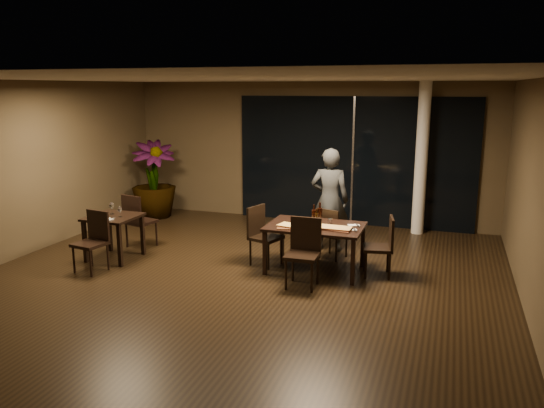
% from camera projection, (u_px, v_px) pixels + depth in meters
% --- Properties ---
extents(ground, '(8.00, 8.00, 0.00)m').
position_uv_depth(ground, '(238.00, 280.00, 8.09)').
color(ground, black).
rests_on(ground, ground).
extents(wall_back, '(8.00, 0.10, 3.00)m').
position_uv_depth(wall_back, '(308.00, 152.00, 11.51)').
color(wall_back, '#473A25').
rests_on(wall_back, ground).
extents(wall_front, '(8.00, 0.10, 3.00)m').
position_uv_depth(wall_front, '(31.00, 273.00, 4.02)').
color(wall_front, '#473A25').
rests_on(wall_front, ground).
extents(wall_left, '(0.10, 8.00, 3.00)m').
position_uv_depth(wall_left, '(17.00, 170.00, 9.04)').
color(wall_left, '#473A25').
rests_on(wall_left, ground).
extents(wall_right, '(0.10, 8.00, 3.00)m').
position_uv_depth(wall_right, '(542.00, 202.00, 6.49)').
color(wall_right, '#473A25').
rests_on(wall_right, ground).
extents(ceiling, '(8.00, 8.00, 0.04)m').
position_uv_depth(ceiling, '(235.00, 77.00, 7.44)').
color(ceiling, silver).
rests_on(ceiling, wall_back).
extents(window_panel, '(5.00, 0.06, 2.70)m').
position_uv_depth(window_panel, '(353.00, 162.00, 11.14)').
color(window_panel, black).
rests_on(window_panel, ground).
extents(column, '(0.24, 0.24, 3.00)m').
position_uv_depth(column, '(421.00, 159.00, 10.38)').
color(column, white).
rests_on(column, ground).
extents(main_table, '(1.50, 1.00, 0.75)m').
position_uv_depth(main_table, '(315.00, 230.00, 8.37)').
color(main_table, black).
rests_on(main_table, ground).
extents(side_table, '(0.80, 0.80, 0.75)m').
position_uv_depth(side_table, '(113.00, 223.00, 8.99)').
color(side_table, black).
rests_on(side_table, ground).
extents(chair_main_far, '(0.52, 0.52, 0.89)m').
position_uv_depth(chair_main_far, '(331.00, 231.00, 8.99)').
color(chair_main_far, black).
rests_on(chair_main_far, ground).
extents(chair_main_near, '(0.48, 0.48, 1.01)m').
position_uv_depth(chair_main_near, '(304.00, 248.00, 7.78)').
color(chair_main_near, black).
rests_on(chair_main_near, ground).
extents(chair_main_left, '(0.56, 0.56, 0.97)m').
position_uv_depth(chair_main_left, '(262.00, 232.00, 8.73)').
color(chair_main_left, black).
rests_on(chair_main_left, ground).
extents(chair_main_right, '(0.51, 0.51, 0.94)m').
position_uv_depth(chair_main_right, '(383.00, 243.00, 8.16)').
color(chair_main_right, black).
rests_on(chair_main_right, ground).
extents(chair_side_far, '(0.56, 0.56, 0.99)m').
position_uv_depth(chair_side_far, '(137.00, 218.00, 9.61)').
color(chair_side_far, black).
rests_on(chair_side_far, ground).
extents(chair_side_near, '(0.51, 0.51, 0.96)m').
position_uv_depth(chair_side_near, '(94.00, 238.00, 8.43)').
color(chair_side_near, black).
rests_on(chair_side_near, ground).
extents(diner, '(0.66, 0.46, 1.85)m').
position_uv_depth(diner, '(330.00, 200.00, 9.40)').
color(diner, '#2A2C2E').
rests_on(diner, ground).
extents(potted_plant, '(1.32, 1.32, 1.72)m').
position_uv_depth(potted_plant, '(154.00, 179.00, 11.86)').
color(potted_plant, '#1D4E1A').
rests_on(potted_plant, ground).
extents(pizza_board_left, '(0.60, 0.42, 0.01)m').
position_uv_depth(pizza_board_left, '(294.00, 227.00, 8.20)').
color(pizza_board_left, '#4B2918').
rests_on(pizza_board_left, main_table).
extents(pizza_board_right, '(0.61, 0.36, 0.01)m').
position_uv_depth(pizza_board_right, '(333.00, 229.00, 8.12)').
color(pizza_board_right, '#412215').
rests_on(pizza_board_right, main_table).
extents(oblong_pizza_left, '(0.54, 0.33, 0.02)m').
position_uv_depth(oblong_pizza_left, '(294.00, 226.00, 8.20)').
color(oblong_pizza_left, maroon).
rests_on(oblong_pizza_left, pizza_board_left).
extents(oblong_pizza_right, '(0.53, 0.25, 0.02)m').
position_uv_depth(oblong_pizza_right, '(333.00, 228.00, 8.11)').
color(oblong_pizza_right, maroon).
rests_on(oblong_pizza_right, pizza_board_right).
extents(round_pizza, '(0.32, 0.32, 0.01)m').
position_uv_depth(round_pizza, '(309.00, 220.00, 8.64)').
color(round_pizza, '#A82212').
rests_on(round_pizza, main_table).
extents(bottle_a, '(0.07, 0.07, 0.32)m').
position_uv_depth(bottle_a, '(314.00, 214.00, 8.39)').
color(bottle_a, black).
rests_on(bottle_a, main_table).
extents(bottle_b, '(0.06, 0.06, 0.27)m').
position_uv_depth(bottle_b, '(317.00, 217.00, 8.32)').
color(bottle_b, black).
rests_on(bottle_b, main_table).
extents(bottle_c, '(0.08, 0.08, 0.35)m').
position_uv_depth(bottle_c, '(320.00, 213.00, 8.42)').
color(bottle_c, black).
rests_on(bottle_c, main_table).
extents(tumbler_left, '(0.08, 0.08, 0.10)m').
position_uv_depth(tumbler_left, '(301.00, 220.00, 8.49)').
color(tumbler_left, white).
rests_on(tumbler_left, main_table).
extents(tumbler_right, '(0.07, 0.07, 0.09)m').
position_uv_depth(tumbler_right, '(330.00, 221.00, 8.41)').
color(tumbler_right, white).
rests_on(tumbler_right, main_table).
extents(napkin_near, '(0.21, 0.17, 0.01)m').
position_uv_depth(napkin_near, '(351.00, 230.00, 8.05)').
color(napkin_near, white).
rests_on(napkin_near, main_table).
extents(napkin_far, '(0.21, 0.16, 0.01)m').
position_uv_depth(napkin_far, '(354.00, 225.00, 8.32)').
color(napkin_far, white).
rests_on(napkin_far, main_table).
extents(wine_glass_a, '(0.08, 0.08, 0.19)m').
position_uv_depth(wine_glass_a, '(112.00, 209.00, 9.08)').
color(wine_glass_a, white).
rests_on(wine_glass_a, side_table).
extents(wine_glass_b, '(0.07, 0.07, 0.16)m').
position_uv_depth(wine_glass_b, '(120.00, 212.00, 8.88)').
color(wine_glass_b, white).
rests_on(wine_glass_b, side_table).
extents(side_napkin, '(0.20, 0.15, 0.01)m').
position_uv_depth(side_napkin, '(108.00, 219.00, 8.72)').
color(side_napkin, silver).
rests_on(side_napkin, side_table).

